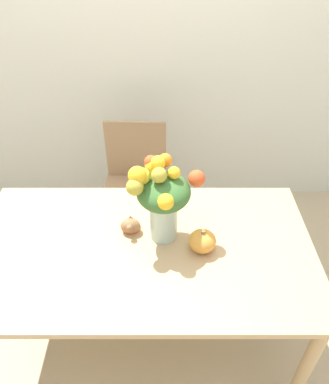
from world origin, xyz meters
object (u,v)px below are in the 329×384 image
Objects in this scene: flower_vase at (163,197)px; dining_chair_near_window at (137,186)px; pumpkin at (203,241)px; turkey_figurine at (132,223)px.

dining_chair_near_window is (-0.18, 0.71, -0.50)m from flower_vase.
flower_vase is 0.89m from dining_chair_near_window.
pumpkin reaches higher than turkey_figurine.
turkey_figurine is 0.74m from dining_chair_near_window.
flower_vase is at bearing -73.73° from dining_chair_near_window.
flower_vase reaches higher than turkey_figurine.
turkey_figurine is at bearing 167.71° from flower_vase.
turkey_figurine is (-0.33, 0.12, -0.01)m from pumpkin.
dining_chair_near_window is (-0.36, 0.80, -0.32)m from pumpkin.
dining_chair_near_window reaches higher than pumpkin.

